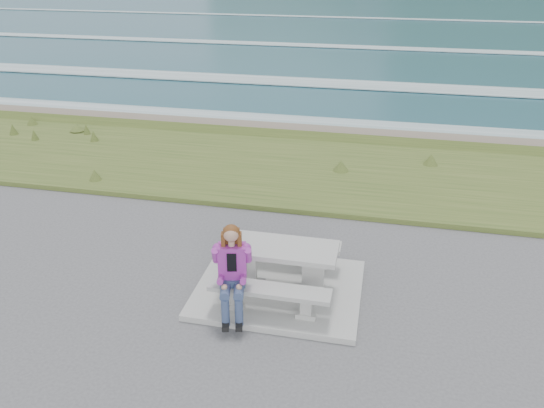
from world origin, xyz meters
name	(u,v)px	position (x,y,z in m)	size (l,w,h in m)	color
concrete_slab	(279,289)	(0.00, 0.00, 0.05)	(2.60, 2.10, 0.10)	#9A9A95
picnic_table	(279,255)	(0.00, 0.00, 0.68)	(1.80, 0.75, 0.75)	#9A9A95
bench_landward	(270,294)	(0.00, -0.70, 0.45)	(1.80, 0.35, 0.45)	#9A9A95
bench_seaward	(287,246)	(0.00, 0.70, 0.45)	(1.80, 0.35, 0.45)	#9A9A95
grass_verge	(320,174)	(0.00, 5.00, 0.00)	(160.00, 4.50, 0.22)	#364D1C
shore_drop	(333,137)	(0.00, 7.90, 0.00)	(160.00, 0.80, 2.20)	#6D6151
ocean	(363,73)	(0.00, 25.09, -1.74)	(1600.00, 1600.00, 0.09)	#215160
seated_woman	(232,285)	(-0.52, -0.83, 0.62)	(0.53, 0.76, 1.41)	navy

